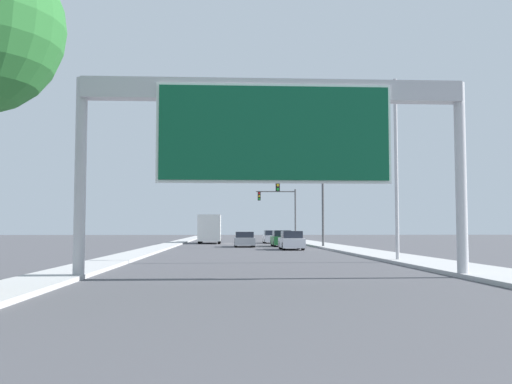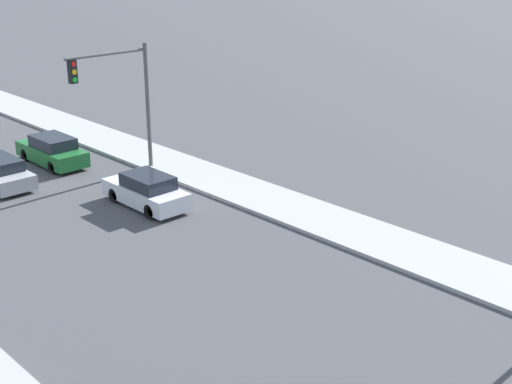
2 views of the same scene
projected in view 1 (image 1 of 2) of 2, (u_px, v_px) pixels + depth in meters
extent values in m
cube|color=#AAAAAA|center=(314.00, 243.00, 61.28)|extent=(3.00, 120.00, 0.15)
cube|color=#AAAAAA|center=(174.00, 244.00, 60.52)|extent=(2.00, 120.00, 0.15)
cylinder|color=#B2B2B7|center=(80.00, 177.00, 18.91)|extent=(0.38, 0.38, 6.71)
cylinder|color=#B2B2B7|center=(461.00, 179.00, 19.56)|extent=(0.38, 0.38, 6.71)
cube|color=#B2B2B7|center=(274.00, 91.00, 19.43)|extent=(12.90, 0.60, 0.70)
cube|color=white|center=(275.00, 133.00, 19.03)|extent=(7.87, 0.08, 3.35)
cube|color=#0C5133|center=(275.00, 133.00, 18.98)|extent=(7.67, 0.16, 3.15)
cube|color=silver|center=(291.00, 243.00, 44.96)|extent=(1.70, 4.34, 0.74)
cube|color=#1E232D|center=(292.00, 235.00, 44.79)|extent=(1.50, 2.25, 0.56)
cylinder|color=black|center=(280.00, 245.00, 46.25)|extent=(0.22, 0.64, 0.64)
cylinder|color=black|center=(298.00, 245.00, 46.32)|extent=(0.22, 0.64, 0.64)
cylinder|color=black|center=(284.00, 246.00, 43.57)|extent=(0.22, 0.64, 0.64)
cylinder|color=black|center=(303.00, 246.00, 43.65)|extent=(0.22, 0.64, 0.64)
cube|color=#A5A8AD|center=(244.00, 241.00, 51.83)|extent=(1.81, 4.59, 0.68)
cube|color=#1E232D|center=(244.00, 235.00, 51.64)|extent=(1.59, 2.39, 0.52)
cylinder|color=black|center=(235.00, 243.00, 53.20)|extent=(0.22, 0.64, 0.64)
cylinder|color=black|center=(252.00, 243.00, 53.28)|extent=(0.22, 0.64, 0.64)
cylinder|color=black|center=(236.00, 244.00, 50.36)|extent=(0.22, 0.64, 0.64)
cylinder|color=black|center=(254.00, 244.00, 50.44)|extent=(0.22, 0.64, 0.64)
cube|color=silver|center=(272.00, 238.00, 64.87)|extent=(1.84, 4.61, 0.73)
cube|color=#1E232D|center=(272.00, 233.00, 64.68)|extent=(1.62, 2.40, 0.55)
cylinder|color=black|center=(264.00, 240.00, 66.24)|extent=(0.22, 0.64, 0.64)
cylinder|color=black|center=(278.00, 240.00, 66.32)|extent=(0.22, 0.64, 0.64)
cylinder|color=black|center=(265.00, 241.00, 63.39)|extent=(0.22, 0.64, 0.64)
cylinder|color=black|center=(280.00, 241.00, 63.47)|extent=(0.22, 0.64, 0.64)
cube|color=#1E662D|center=(281.00, 240.00, 53.22)|extent=(1.74, 4.59, 0.75)
cube|color=#1E232D|center=(282.00, 233.00, 53.03)|extent=(1.53, 2.39, 0.57)
cylinder|color=black|center=(272.00, 243.00, 54.59)|extent=(0.22, 0.64, 0.64)
cylinder|color=black|center=(288.00, 243.00, 54.66)|extent=(0.22, 0.64, 0.64)
cylinder|color=black|center=(274.00, 243.00, 51.75)|extent=(0.22, 0.64, 0.64)
cylinder|color=black|center=(291.00, 243.00, 51.83)|extent=(0.22, 0.64, 0.64)
cube|color=white|center=(211.00, 232.00, 66.77)|extent=(2.24, 2.10, 1.85)
cube|color=silver|center=(210.00, 228.00, 63.06)|extent=(2.43, 5.40, 2.86)
cylinder|color=black|center=(201.00, 239.00, 66.56)|extent=(0.28, 1.00, 1.00)
cylinder|color=black|center=(220.00, 239.00, 66.67)|extent=(0.28, 1.00, 1.00)
cylinder|color=black|center=(199.00, 239.00, 61.58)|extent=(0.28, 1.00, 1.00)
cylinder|color=black|center=(219.00, 239.00, 61.69)|extent=(0.28, 1.00, 1.00)
cylinder|color=#4C4C4F|center=(323.00, 211.00, 49.46)|extent=(0.20, 0.20, 6.29)
cylinder|color=#4C4C4F|center=(298.00, 179.00, 49.54)|extent=(4.28, 0.14, 0.14)
cube|color=black|center=(278.00, 185.00, 49.41)|extent=(0.35, 0.28, 1.05)
cylinder|color=red|center=(278.00, 181.00, 49.27)|extent=(0.22, 0.04, 0.22)
cylinder|color=yellow|center=(278.00, 185.00, 49.25)|extent=(0.22, 0.04, 0.22)
cylinder|color=green|center=(278.00, 189.00, 49.23)|extent=(0.22, 0.04, 0.22)
cylinder|color=#4C4C4F|center=(295.00, 216.00, 69.40)|extent=(0.20, 0.20, 6.48)
cylinder|color=#4C4C4F|center=(276.00, 192.00, 69.47)|extent=(4.81, 0.14, 0.14)
cube|color=black|center=(259.00, 196.00, 69.33)|extent=(0.35, 0.28, 1.05)
cylinder|color=red|center=(259.00, 193.00, 69.19)|extent=(0.22, 0.04, 0.22)
cylinder|color=yellow|center=(259.00, 196.00, 69.17)|extent=(0.22, 0.04, 0.22)
cylinder|color=green|center=(259.00, 199.00, 69.15)|extent=(0.22, 0.04, 0.22)
cylinder|color=#B2B2B7|center=(396.00, 170.00, 28.39)|extent=(0.18, 0.18, 9.18)
cylinder|color=#B2B2B7|center=(373.00, 82.00, 28.61)|extent=(2.26, 0.12, 0.12)
cube|color=#B2B2A8|center=(351.00, 83.00, 28.55)|extent=(0.60, 0.28, 0.20)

